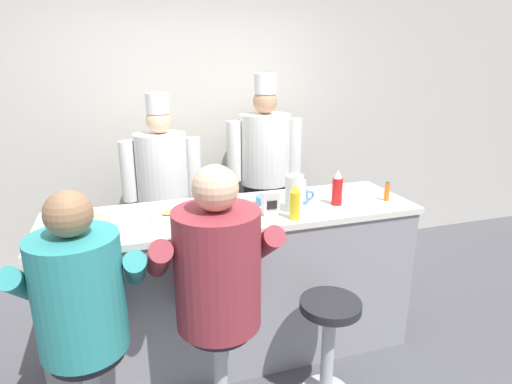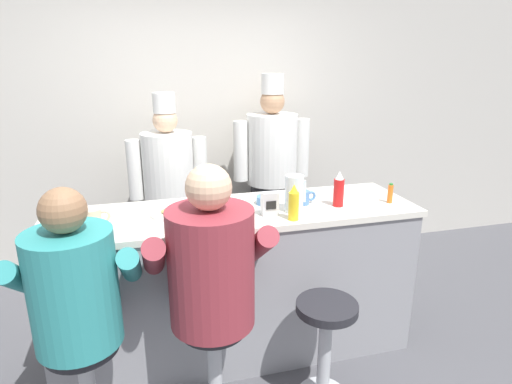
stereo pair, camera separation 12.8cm
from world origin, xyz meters
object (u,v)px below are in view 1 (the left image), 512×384
object	(u,v)px
ketchup_bottle_red	(337,189)
breakfast_plate	(170,215)
mustard_bottle_yellow	(295,203)
coffee_mug_blue	(302,197)
cook_in_whites_near	(163,185)
water_pitcher_clear	(294,193)
coffee_mug_tan	(94,220)
diner_seated_maroon	(216,273)
cook_in_whites_far	(265,166)
diner_seated_teal	(81,299)
hot_sauce_bottle_orange	(387,191)
empty_stool_round	(329,333)
napkin_dispenser_chrome	(270,203)
cereal_bowl	(266,200)

from	to	relation	value
ketchup_bottle_red	breakfast_plate	distance (m)	1.09
mustard_bottle_yellow	coffee_mug_blue	distance (m)	0.31
cook_in_whites_near	water_pitcher_clear	bearing A→B (deg)	-59.46
mustard_bottle_yellow	coffee_mug_tan	xyz separation A→B (m)	(-1.14, 0.21, -0.05)
water_pitcher_clear	diner_seated_maroon	world-z (taller)	diner_seated_maroon
cook_in_whites_far	coffee_mug_blue	bearing A→B (deg)	-97.05
ketchup_bottle_red	mustard_bottle_yellow	xyz separation A→B (m)	(-0.37, -0.16, -0.01)
coffee_mug_blue	diner_seated_teal	bearing A→B (deg)	-157.72
diner_seated_maroon	hot_sauce_bottle_orange	bearing A→B (deg)	18.36
empty_stool_round	cook_in_whites_near	xyz separation A→B (m)	(-0.74, 1.65, 0.50)
mustard_bottle_yellow	breakfast_plate	world-z (taller)	mustard_bottle_yellow
napkin_dispenser_chrome	diner_seated_maroon	distance (m)	0.63
cereal_bowl	napkin_dispenser_chrome	distance (m)	0.22
ketchup_bottle_red	coffee_mug_blue	world-z (taller)	ketchup_bottle_red
ketchup_bottle_red	hot_sauce_bottle_orange	world-z (taller)	ketchup_bottle_red
ketchup_bottle_red	empty_stool_round	xyz separation A→B (m)	(-0.28, -0.49, -0.71)
ketchup_bottle_red	water_pitcher_clear	distance (m)	0.32
water_pitcher_clear	cook_in_whites_near	distance (m)	1.39
hot_sauce_bottle_orange	diner_seated_maroon	size ratio (longest dim) A/B	0.09
breakfast_plate	empty_stool_round	size ratio (longest dim) A/B	0.36
cereal_bowl	cook_in_whites_far	world-z (taller)	cook_in_whites_far
diner_seated_teal	cereal_bowl	bearing A→B (deg)	28.78
coffee_mug_blue	diner_seated_maroon	world-z (taller)	diner_seated_maroon
ketchup_bottle_red	coffee_mug_blue	distance (m)	0.24
mustard_bottle_yellow	hot_sauce_bottle_orange	distance (m)	0.75
mustard_bottle_yellow	breakfast_plate	bearing A→B (deg)	159.49
coffee_mug_tan	cook_in_whites_near	world-z (taller)	cook_in_whites_near
water_pitcher_clear	coffee_mug_blue	size ratio (longest dim) A/B	1.62
coffee_mug_blue	coffee_mug_tan	bearing A→B (deg)	-177.64
ketchup_bottle_red	cook_in_whites_far	bearing A→B (deg)	92.93
mustard_bottle_yellow	diner_seated_teal	xyz separation A→B (m)	(-1.20, -0.30, -0.26)
mustard_bottle_yellow	cook_in_whites_far	bearing A→B (deg)	77.93
diner_seated_teal	cook_in_whites_far	world-z (taller)	cook_in_whites_far
breakfast_plate	diner_seated_teal	xyz separation A→B (m)	(-0.49, -0.56, -0.17)
ketchup_bottle_red	cook_in_whites_far	distance (m)	1.27
water_pitcher_clear	cereal_bowl	size ratio (longest dim) A/B	1.70
coffee_mug_tan	cook_in_whites_near	bearing A→B (deg)	65.96
napkin_dispenser_chrome	diner_seated_maroon	xyz separation A→B (m)	(-0.44, -0.41, -0.20)
hot_sauce_bottle_orange	breakfast_plate	size ratio (longest dim) A/B	0.58
coffee_mug_blue	diner_seated_teal	xyz separation A→B (m)	(-1.36, -0.56, -0.20)
ketchup_bottle_red	breakfast_plate	bearing A→B (deg)	174.54
breakfast_plate	diner_seated_maroon	world-z (taller)	diner_seated_maroon
mustard_bottle_yellow	napkin_dispenser_chrome	bearing A→B (deg)	134.59
cereal_bowl	empty_stool_round	distance (m)	0.92
ketchup_bottle_red	water_pitcher_clear	size ratio (longest dim) A/B	1.01
mustard_bottle_yellow	diner_seated_teal	bearing A→B (deg)	-166.09
cook_in_whites_far	diner_seated_teal	bearing A→B (deg)	-131.16
breakfast_plate	coffee_mug_tan	xyz separation A→B (m)	(-0.43, -0.06, 0.04)
hot_sauce_bottle_orange	cook_in_whites_near	distance (m)	1.83
breakfast_plate	coffee_mug_blue	size ratio (longest dim) A/B	1.59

